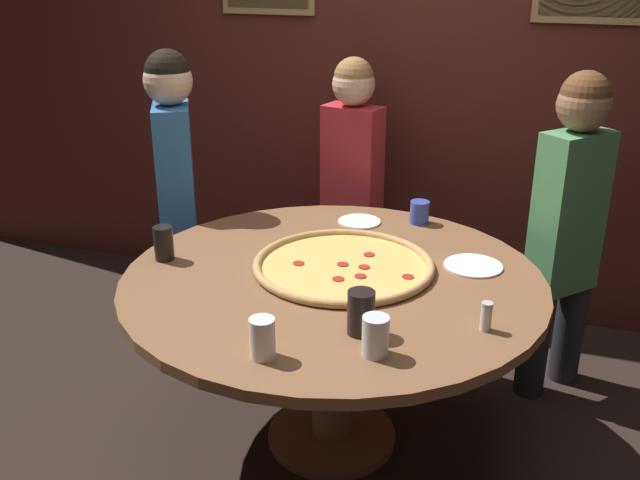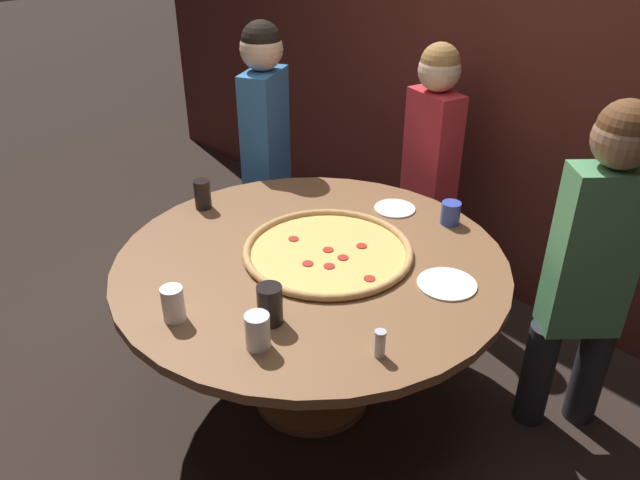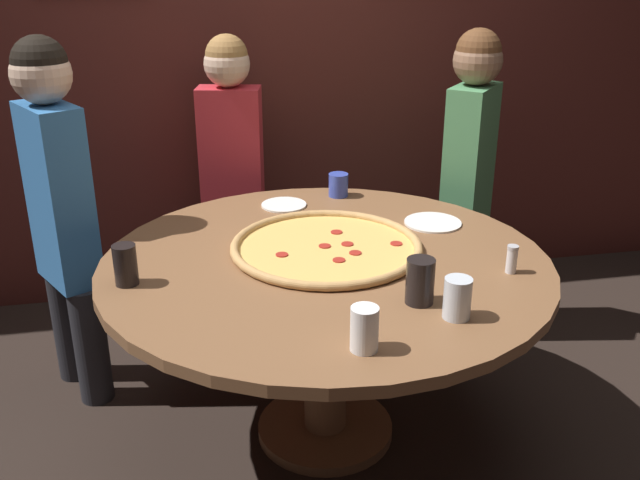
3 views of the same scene
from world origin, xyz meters
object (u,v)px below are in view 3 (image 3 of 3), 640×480
(condiment_shaker, at_px, (512,259))
(diner_side_left, at_px, (232,165))
(drink_cup_near_left, at_px, (338,185))
(giant_pizza, at_px, (326,247))
(drink_cup_beside_pizza, at_px, (457,298))
(drink_cup_far_right, at_px, (125,265))
(dining_table, at_px, (326,292))
(white_plate_right_side, at_px, (433,223))
(diner_side_right, at_px, (469,168))
(drink_cup_centre_back, at_px, (420,281))
(diner_far_left, at_px, (60,204))
(white_plate_left_side, at_px, (284,205))
(drink_cup_front_edge, at_px, (364,329))

(condiment_shaker, bearing_deg, diner_side_left, 122.78)
(diner_side_left, bearing_deg, drink_cup_near_left, 150.02)
(giant_pizza, distance_m, drink_cup_beside_pizza, 0.63)
(drink_cup_far_right, distance_m, diner_side_left, 1.20)
(dining_table, distance_m, drink_cup_near_left, 0.70)
(white_plate_right_side, xyz_separation_m, diner_side_right, (0.33, 0.45, 0.07))
(giant_pizza, xyz_separation_m, white_plate_right_side, (0.47, 0.18, -0.01))
(giant_pizza, relative_size, white_plate_right_side, 3.09)
(drink_cup_near_left, xyz_separation_m, drink_cup_centre_back, (0.02, -1.03, 0.02))
(diner_far_left, bearing_deg, drink_cup_beside_pizza, -157.79)
(dining_table, xyz_separation_m, drink_cup_far_right, (-0.67, -0.07, 0.20))
(drink_cup_near_left, bearing_deg, giant_pizza, -106.80)
(dining_table, bearing_deg, diner_far_left, 151.35)
(dining_table, bearing_deg, drink_cup_near_left, 73.55)
(drink_cup_far_right, relative_size, white_plate_left_side, 0.72)
(drink_cup_near_left, height_order, white_plate_left_side, drink_cup_near_left)
(diner_side_right, distance_m, diner_side_left, 1.11)
(drink_cup_beside_pizza, distance_m, white_plate_right_side, 0.77)
(drink_cup_far_right, height_order, drink_cup_centre_back, drink_cup_centre_back)
(drink_cup_front_edge, bearing_deg, dining_table, 88.00)
(drink_cup_beside_pizza, xyz_separation_m, diner_side_right, (0.52, 1.19, 0.01))
(white_plate_right_side, relative_size, diner_side_right, 0.16)
(drink_cup_near_left, xyz_separation_m, diner_side_right, (0.62, 0.05, 0.02))
(drink_cup_beside_pizza, relative_size, drink_cup_near_left, 1.25)
(giant_pizza, relative_size, diner_side_right, 0.48)
(giant_pizza, relative_size, drink_cup_beside_pizza, 5.51)
(drink_cup_centre_back, relative_size, condiment_shaker, 1.49)
(drink_cup_far_right, distance_m, diner_far_left, 0.64)
(drink_cup_near_left, distance_m, diner_side_left, 0.58)
(drink_cup_beside_pizza, xyz_separation_m, diner_far_left, (-1.23, 1.00, 0.03))
(giant_pizza, xyz_separation_m, diner_side_left, (-0.26, 0.97, 0.04))
(giant_pizza, bearing_deg, diner_far_left, 155.42)
(diner_side_right, distance_m, diner_far_left, 1.77)
(drink_cup_beside_pizza, xyz_separation_m, drink_cup_far_right, (-0.96, 0.42, 0.00))
(giant_pizza, height_order, drink_cup_beside_pizza, drink_cup_beside_pizza)
(white_plate_left_side, bearing_deg, diner_far_left, -176.29)
(drink_cup_far_right, relative_size, diner_side_left, 0.10)
(dining_table, bearing_deg, drink_cup_beside_pizza, -59.22)
(white_plate_left_side, distance_m, white_plate_right_side, 0.63)
(white_plate_right_side, bearing_deg, drink_cup_front_edge, -120.38)
(white_plate_left_side, bearing_deg, drink_cup_far_right, -133.69)
(drink_cup_front_edge, bearing_deg, white_plate_right_side, 59.62)
(giant_pizza, relative_size, drink_cup_front_edge, 5.43)
(diner_far_left, bearing_deg, giant_pizza, -143.23)
(giant_pizza, bearing_deg, diner_side_left, 104.72)
(dining_table, xyz_separation_m, drink_cup_beside_pizza, (0.29, -0.49, 0.19))
(drink_cup_beside_pizza, distance_m, diner_side_left, 1.63)
(condiment_shaker, height_order, diner_far_left, diner_far_left)
(drink_cup_near_left, bearing_deg, drink_cup_front_edge, -99.60)
(dining_table, bearing_deg, condiment_shaker, -21.47)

